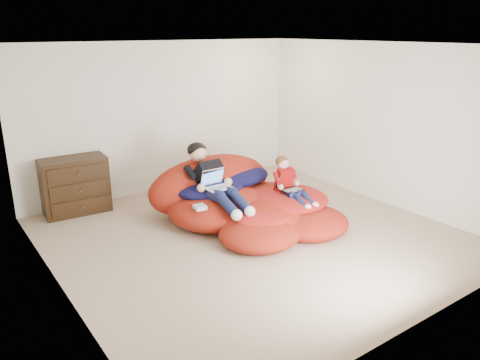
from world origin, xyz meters
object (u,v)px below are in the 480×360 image
object	(u,v)px
beanbag_pile	(242,202)
older_boy	(211,177)
dresser	(75,186)
laptop_black	(289,186)
laptop_white	(216,183)
younger_boy	(289,181)

from	to	relation	value
beanbag_pile	older_boy	size ratio (longest dim) A/B	1.81
dresser	laptop_black	bearing A→B (deg)	-41.62
beanbag_pile	laptop_black	xyz separation A→B (m)	(0.51, -0.44, 0.27)
older_boy	laptop_black	distance (m)	1.12
older_boy	laptop_white	world-z (taller)	older_boy
beanbag_pile	laptop_white	bearing A→B (deg)	178.92
dresser	laptop_black	xyz separation A→B (m)	(2.40, -2.13, 0.12)
beanbag_pile	laptop_black	size ratio (longest dim) A/B	7.86
beanbag_pile	dresser	bearing A→B (deg)	138.13
laptop_black	younger_boy	bearing A→B (deg)	90.00
older_boy	younger_boy	bearing A→B (deg)	-31.11
beanbag_pile	laptop_white	world-z (taller)	beanbag_pile
older_boy	laptop_white	bearing A→B (deg)	-90.00
beanbag_pile	older_boy	distance (m)	0.62
laptop_white	laptop_black	world-z (taller)	laptop_white
laptop_white	older_boy	bearing A→B (deg)	90.00
laptop_black	laptop_white	bearing A→B (deg)	154.67
dresser	laptop_white	xyz separation A→B (m)	(1.45, -1.68, 0.22)
dresser	laptop_white	size ratio (longest dim) A/B	2.79
younger_boy	laptop_white	world-z (taller)	younger_boy
dresser	beanbag_pile	bearing A→B (deg)	-41.87
laptop_white	younger_boy	bearing A→B (deg)	-25.21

